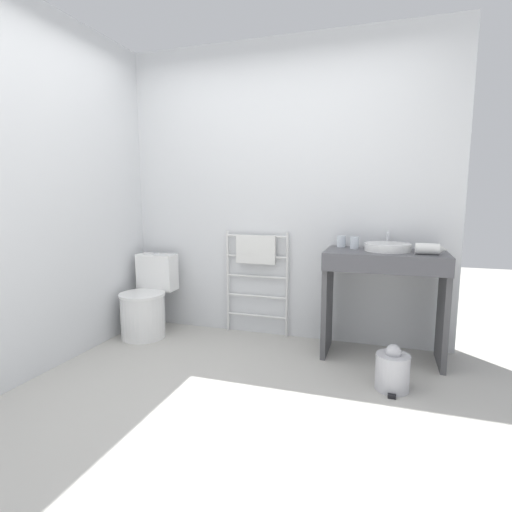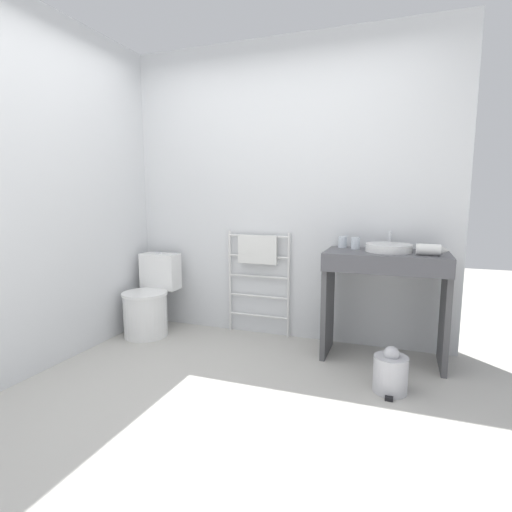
% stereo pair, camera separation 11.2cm
% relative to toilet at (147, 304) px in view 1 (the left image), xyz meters
% --- Properties ---
extents(ground_plane, '(12.00, 12.00, 0.00)m').
position_rel_toilet_xyz_m(ground_plane, '(1.13, -1.14, -0.30)').
color(ground_plane, '#B2AFA8').
extents(wall_back, '(3.02, 0.12, 2.60)m').
position_rel_toilet_xyz_m(wall_back, '(1.13, 0.43, 1.01)').
color(wall_back, silver).
rests_on(wall_back, ground_plane).
extents(wall_side, '(0.12, 2.24, 2.60)m').
position_rel_toilet_xyz_m(wall_side, '(-0.32, -0.39, 1.01)').
color(wall_side, silver).
rests_on(wall_side, ground_plane).
extents(toilet, '(0.41, 0.55, 0.74)m').
position_rel_toilet_xyz_m(toilet, '(0.00, 0.00, 0.00)').
color(toilet, white).
rests_on(toilet, ground_plane).
extents(towel_radiator, '(0.60, 0.06, 0.95)m').
position_rel_toilet_xyz_m(towel_radiator, '(0.95, 0.32, 0.39)').
color(towel_radiator, silver).
rests_on(towel_radiator, ground_plane).
extents(vanity_counter, '(0.90, 0.49, 0.85)m').
position_rel_toilet_xyz_m(vanity_counter, '(2.06, 0.10, 0.28)').
color(vanity_counter, '#4C4C51').
rests_on(vanity_counter, ground_plane).
extents(sink_basin, '(0.35, 0.35, 0.06)m').
position_rel_toilet_xyz_m(sink_basin, '(2.08, 0.14, 0.59)').
color(sink_basin, white).
rests_on(sink_basin, vanity_counter).
extents(faucet, '(0.02, 0.10, 0.14)m').
position_rel_toilet_xyz_m(faucet, '(2.08, 0.31, 0.65)').
color(faucet, silver).
rests_on(faucet, vanity_counter).
extents(cup_near_wall, '(0.07, 0.07, 0.09)m').
position_rel_toilet_xyz_m(cup_near_wall, '(1.71, 0.28, 0.60)').
color(cup_near_wall, silver).
rests_on(cup_near_wall, vanity_counter).
extents(cup_near_edge, '(0.07, 0.07, 0.09)m').
position_rel_toilet_xyz_m(cup_near_edge, '(1.82, 0.21, 0.60)').
color(cup_near_edge, silver).
rests_on(cup_near_edge, vanity_counter).
extents(hair_dryer, '(0.22, 0.17, 0.08)m').
position_rel_toilet_xyz_m(hair_dryer, '(2.36, 0.04, 0.60)').
color(hair_dryer, white).
rests_on(hair_dryer, vanity_counter).
extents(trash_bin, '(0.22, 0.25, 0.31)m').
position_rel_toilet_xyz_m(trash_bin, '(2.14, -0.43, -0.17)').
color(trash_bin, '#B7B7BC').
rests_on(trash_bin, ground_plane).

